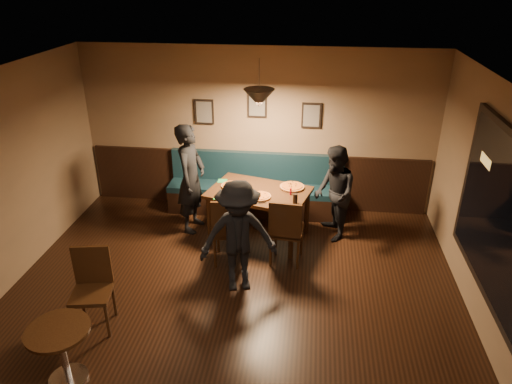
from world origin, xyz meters
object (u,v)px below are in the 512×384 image
cafe_chair_far (91,292)px  chair_near_left (230,228)px  booth_bench (255,186)px  tabasco_bottle (291,191)px  diner_left (191,178)px  cafe_table (63,355)px  dining_table (259,214)px  chair_near_right (287,229)px  soda_glass (295,199)px  diner_right (334,194)px  diner_front (238,237)px

cafe_chair_far → chair_near_left: bearing=-140.9°
booth_bench → tabasco_bottle: 1.17m
diner_left → cafe_table: size_ratio=2.63×
chair_near_left → tabasco_bottle: size_ratio=8.29×
dining_table → cafe_table: size_ratio=2.21×
chair_near_left → cafe_chair_far: (-1.36, -1.61, -0.03)m
chair_near_right → dining_table: bearing=133.1°
chair_near_left → tabasco_bottle: 1.10m
soda_glass → chair_near_left: bearing=-157.3°
dining_table → soda_glass: soda_glass is taller
booth_bench → chair_near_right: 1.59m
chair_near_right → soda_glass: 0.46m
diner_right → tabasco_bottle: size_ratio=11.80×
booth_bench → diner_left: 1.23m
chair_near_right → tabasco_bottle: bearing=94.4°
chair_near_left → diner_right: 1.74m
chair_near_left → cafe_table: (-1.31, -2.42, -0.19)m
soda_glass → chair_near_right: bearing=-108.3°
tabasco_bottle → chair_near_left: bearing=-141.5°
tabasco_bottle → cafe_chair_far: (-2.18, -2.26, -0.36)m
tabasco_bottle → cafe_chair_far: cafe_chair_far is taller
soda_glass → cafe_chair_far: size_ratio=0.15×
dining_table → diner_right: diner_right is taller
chair_near_left → diner_left: diner_left is taller
chair_near_left → diner_left: (-0.77, 0.86, 0.36)m
diner_front → tabasco_bottle: diner_front is taller
dining_table → diner_front: diner_front is taller
chair_near_left → cafe_chair_far: 2.10m
chair_near_left → dining_table: bearing=60.6°
cafe_table → diner_left: bearing=80.7°
booth_bench → dining_table: bearing=-79.1°
diner_right → soda_glass: 0.78m
diner_front → soda_glass: 1.21m
soda_glass → tabasco_bottle: size_ratio=1.17×
chair_near_right → tabasco_bottle: 0.66m
booth_bench → cafe_table: bearing=-110.4°
diner_right → chair_near_left: bearing=-74.3°
booth_bench → diner_right: size_ratio=1.99×
diner_right → soda_glass: (-0.58, -0.50, 0.12)m
soda_glass → dining_table: bearing=148.7°
dining_table → cafe_chair_far: 2.88m
dining_table → diner_right: size_ratio=0.99×
tabasco_bottle → cafe_chair_far: size_ratio=0.13×
booth_bench → soda_glass: booth_bench is taller
diner_right → booth_bench: bearing=-132.2°
diner_left → cafe_chair_far: (-0.59, -2.47, -0.39)m
cafe_chair_far → soda_glass: bearing=-149.4°
dining_table → diner_right: (1.16, 0.15, 0.35)m
cafe_chair_far → diner_right: bearing=-149.6°
diner_left → booth_bench: bearing=-45.6°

